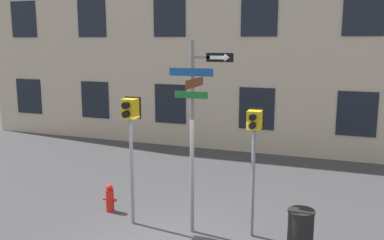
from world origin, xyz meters
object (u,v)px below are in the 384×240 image
object	(u,v)px
pedestrian_signal_left	(130,125)
trash_bin	(300,231)
street_sign_pole	(195,120)
fire_hydrant	(110,198)
pedestrian_signal_right	(254,139)

from	to	relation	value
pedestrian_signal_left	trash_bin	size ratio (longest dim) A/B	3.29
street_sign_pole	fire_hydrant	world-z (taller)	street_sign_pole
fire_hydrant	street_sign_pole	bearing A→B (deg)	-9.16
pedestrian_signal_right	fire_hydrant	distance (m)	3.97
street_sign_pole	fire_hydrant	bearing A→B (deg)	170.84
pedestrian_signal_left	fire_hydrant	xyz separation A→B (m)	(-0.86, 0.44, -1.96)
street_sign_pole	pedestrian_signal_left	size ratio (longest dim) A/B	1.42
street_sign_pole	trash_bin	bearing A→B (deg)	-3.98
pedestrian_signal_right	fire_hydrant	xyz separation A→B (m)	(-3.54, 0.13, -1.79)
pedestrian_signal_right	fire_hydrant	size ratio (longest dim) A/B	4.01
pedestrian_signal_left	pedestrian_signal_right	distance (m)	2.70
pedestrian_signal_left	pedestrian_signal_right	size ratio (longest dim) A/B	1.06
street_sign_pole	fire_hydrant	size ratio (longest dim) A/B	6.03
street_sign_pole	trash_bin	xyz separation A→B (m)	(2.25, -0.16, -2.05)
street_sign_pole	pedestrian_signal_left	world-z (taller)	street_sign_pole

